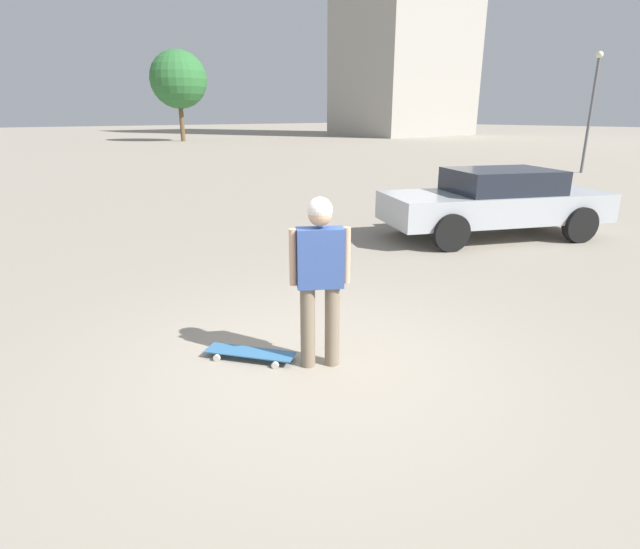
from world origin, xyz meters
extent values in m
plane|color=gray|center=(0.00, 0.00, 0.00)|extent=(220.00, 220.00, 0.00)
cylinder|color=#7A6B56|center=(0.07, 0.10, 0.42)|extent=(0.15, 0.15, 0.85)
cylinder|color=#7A6B56|center=(-0.07, -0.10, 0.42)|extent=(0.15, 0.15, 0.85)
cube|color=#334C8C|center=(0.00, 0.00, 1.14)|extent=(0.41, 0.48, 0.58)
cylinder|color=tan|center=(0.14, 0.22, 1.16)|extent=(0.07, 0.07, 0.55)
cylinder|color=tan|center=(-0.14, -0.22, 1.16)|extent=(0.07, 0.07, 0.55)
sphere|color=tan|center=(0.00, 0.00, 1.57)|extent=(0.23, 0.23, 0.23)
sphere|color=silver|center=(0.00, 0.00, 1.61)|extent=(0.24, 0.24, 0.24)
cube|color=#336693|center=(0.56, 0.48, 0.08)|extent=(0.91, 0.74, 0.01)
cylinder|color=silver|center=(0.75, 0.77, 0.04)|extent=(0.08, 0.07, 0.07)
cylinder|color=silver|center=(0.90, 0.56, 0.04)|extent=(0.08, 0.07, 0.07)
cylinder|color=silver|center=(0.23, 0.40, 0.04)|extent=(0.08, 0.07, 0.07)
cylinder|color=silver|center=(0.38, 0.19, 0.04)|extent=(0.08, 0.07, 0.07)
cube|color=#ADB2B7|center=(1.94, -6.40, 0.64)|extent=(3.58, 4.86, 0.57)
cube|color=#1E232D|center=(1.89, -6.50, 1.16)|extent=(2.30, 2.53, 0.47)
cylinder|color=black|center=(1.81, -4.75, 0.36)|extent=(0.50, 0.73, 0.71)
cylinder|color=black|center=(3.35, -5.52, 0.36)|extent=(0.50, 0.73, 0.71)
cylinder|color=black|center=(0.54, -7.28, 0.36)|extent=(0.50, 0.73, 0.71)
cylinder|color=black|center=(2.08, -8.05, 0.36)|extent=(0.50, 0.73, 0.71)
cylinder|color=brown|center=(41.89, -18.80, 1.83)|extent=(0.41, 0.41, 3.67)
sphere|color=#2D6B33|center=(41.89, -18.80, 5.46)|extent=(5.12, 5.12, 5.12)
cylinder|color=#59595E|center=(5.93, -20.14, 2.32)|extent=(0.12, 0.12, 4.65)
sphere|color=beige|center=(5.93, -20.14, 4.77)|extent=(0.28, 0.28, 0.28)
camera|label=1|loc=(-3.50, 2.99, 2.46)|focal=28.00mm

